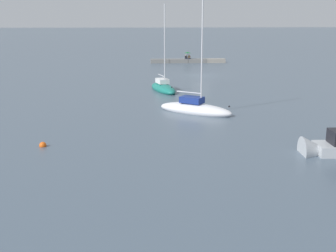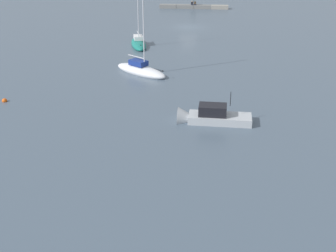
{
  "view_description": "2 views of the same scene",
  "coord_description": "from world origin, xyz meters",
  "px_view_note": "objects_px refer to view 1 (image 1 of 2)",
  "views": [
    {
      "loc": [
        8.25,
        60.7,
        7.99
      ],
      "look_at": [
        6.46,
        31.63,
        0.8
      ],
      "focal_mm": 48.02,
      "sensor_mm": 36.0,
      "label": 1
    },
    {
      "loc": [
        -3.67,
        68.32,
        14.21
      ],
      "look_at": [
        -0.96,
        41.28,
        1.92
      ],
      "focal_mm": 47.36,
      "sensor_mm": 36.0,
      "label": 2
    }
  ],
  "objects_px": {
    "person_seated_brown_left": "(189,57)",
    "umbrella_open_green": "(188,52)",
    "person_seated_dark_right": "(186,57)",
    "mooring_buoy_near": "(43,145)",
    "sailboat_teal_outer": "(163,88)",
    "sailboat_white_near": "(195,109)"
  },
  "relations": [
    {
      "from": "person_seated_brown_left",
      "to": "sailboat_teal_outer",
      "type": "xyz_separation_m",
      "value": [
        6.02,
        29.34,
        -0.61
      ]
    },
    {
      "from": "sailboat_white_near",
      "to": "mooring_buoy_near",
      "type": "height_order",
      "value": "sailboat_white_near"
    },
    {
      "from": "person_seated_dark_right",
      "to": "mooring_buoy_near",
      "type": "xyz_separation_m",
      "value": [
        14.09,
        50.31,
        -0.86
      ]
    },
    {
      "from": "sailboat_white_near",
      "to": "sailboat_teal_outer",
      "type": "xyz_separation_m",
      "value": [
        2.1,
        -11.56,
        -0.02
      ]
    },
    {
      "from": "person_seated_brown_left",
      "to": "mooring_buoy_near",
      "type": "relative_size",
      "value": 1.62
    },
    {
      "from": "mooring_buoy_near",
      "to": "person_seated_brown_left",
      "type": "bearing_deg",
      "value": -106.23
    },
    {
      "from": "umbrella_open_green",
      "to": "mooring_buoy_near",
      "type": "xyz_separation_m",
      "value": [
        14.36,
        50.32,
        -1.7
      ]
    },
    {
      "from": "sailboat_white_near",
      "to": "mooring_buoy_near",
      "type": "relative_size",
      "value": 21.97
    },
    {
      "from": "sailboat_teal_outer",
      "to": "mooring_buoy_near",
      "type": "height_order",
      "value": "sailboat_teal_outer"
    },
    {
      "from": "person_seated_dark_right",
      "to": "umbrella_open_green",
      "type": "height_order",
      "value": "umbrella_open_green"
    },
    {
      "from": "person_seated_brown_left",
      "to": "mooring_buoy_near",
      "type": "xyz_separation_m",
      "value": [
        14.65,
        50.35,
        -0.86
      ]
    },
    {
      "from": "person_seated_brown_left",
      "to": "umbrella_open_green",
      "type": "distance_m",
      "value": 0.89
    },
    {
      "from": "sailboat_teal_outer",
      "to": "person_seated_dark_right",
      "type": "bearing_deg",
      "value": -115.28
    },
    {
      "from": "sailboat_white_near",
      "to": "person_seated_brown_left",
      "type": "bearing_deg",
      "value": -150.19
    },
    {
      "from": "sailboat_white_near",
      "to": "umbrella_open_green",
      "type": "bearing_deg",
      "value": -149.78
    },
    {
      "from": "person_seated_brown_left",
      "to": "person_seated_dark_right",
      "type": "relative_size",
      "value": 1.0
    },
    {
      "from": "person_seated_brown_left",
      "to": "umbrella_open_green",
      "type": "height_order",
      "value": "umbrella_open_green"
    },
    {
      "from": "person_seated_brown_left",
      "to": "umbrella_open_green",
      "type": "xyz_separation_m",
      "value": [
        0.29,
        0.03,
        0.84
      ]
    },
    {
      "from": "mooring_buoy_near",
      "to": "sailboat_white_near",
      "type": "bearing_deg",
      "value": -138.65
    },
    {
      "from": "person_seated_dark_right",
      "to": "mooring_buoy_near",
      "type": "relative_size",
      "value": 1.62
    },
    {
      "from": "person_seated_dark_right",
      "to": "mooring_buoy_near",
      "type": "distance_m",
      "value": 52.25
    },
    {
      "from": "sailboat_teal_outer",
      "to": "mooring_buoy_near",
      "type": "relative_size",
      "value": 21.16
    }
  ]
}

